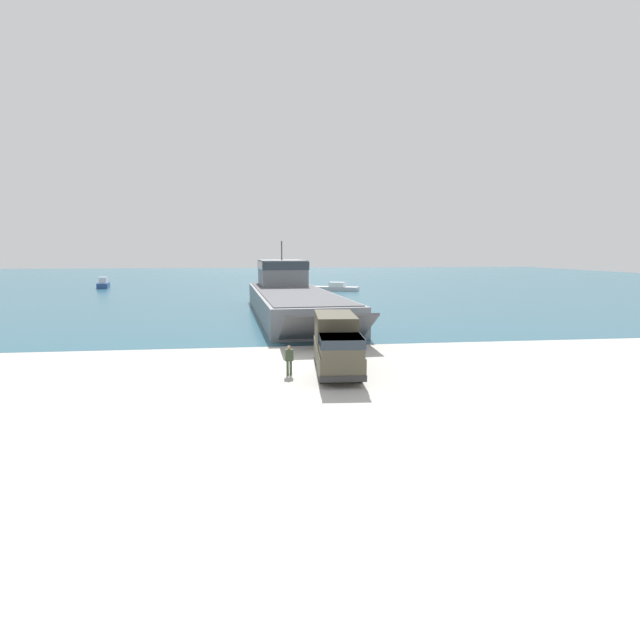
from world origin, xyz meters
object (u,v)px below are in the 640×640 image
(military_truck, at_px, (337,344))
(soldier_on_ramp, at_px, (289,358))
(landing_craft, at_px, (290,295))
(moored_boat_b, at_px, (334,288))
(moored_boat_a, at_px, (103,284))

(military_truck, height_order, soldier_on_ramp, military_truck)
(landing_craft, bearing_deg, soldier_on_ramp, -97.61)
(landing_craft, xyz_separation_m, soldier_on_ramp, (-1.98, -28.53, -1.08))
(military_truck, xyz_separation_m, moored_boat_b, (8.94, 59.09, -1.11))
(military_truck, height_order, moored_boat_a, military_truck)
(soldier_on_ramp, height_order, moored_boat_a, moored_boat_a)
(military_truck, bearing_deg, moored_boat_b, 175.45)
(military_truck, xyz_separation_m, moored_boat_a, (-33.33, 71.17, -0.93))
(soldier_on_ramp, bearing_deg, military_truck, -88.62)
(landing_craft, relative_size, military_truck, 4.80)
(landing_craft, distance_m, military_truck, 28.05)
(moored_boat_b, bearing_deg, soldier_on_ramp, -169.25)
(soldier_on_ramp, bearing_deg, landing_craft, -12.73)
(military_truck, relative_size, moored_boat_b, 0.82)
(moored_boat_a, bearing_deg, soldier_on_ramp, -77.86)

